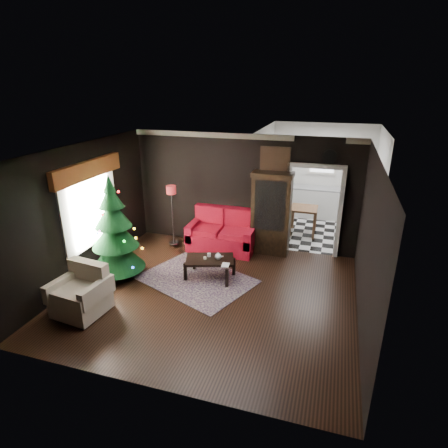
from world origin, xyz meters
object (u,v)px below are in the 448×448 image
(loveseat, at_px, (222,231))
(armchair, at_px, (80,291))
(christmas_tree, at_px, (114,230))
(kitchen_table, at_px, (303,221))
(curio_cabinet, at_px, (271,215))
(floor_lamp, at_px, (172,215))
(wall_clock, at_px, (330,157))
(coffee_table, at_px, (210,268))
(teapot, at_px, (218,256))

(loveseat, xyz_separation_m, armchair, (-1.60, -3.33, -0.04))
(christmas_tree, relative_size, kitchen_table, 2.92)
(curio_cabinet, height_order, floor_lamp, curio_cabinet)
(wall_clock, xyz_separation_m, kitchen_table, (-0.55, 1.25, -2.00))
(curio_cabinet, bearing_deg, armchair, -127.77)
(armchair, relative_size, coffee_table, 0.88)
(teapot, bearing_deg, christmas_tree, -167.51)
(curio_cabinet, height_order, wall_clock, wall_clock)
(floor_lamp, distance_m, coffee_table, 1.99)
(floor_lamp, xyz_separation_m, kitchen_table, (3.03, 1.82, -0.46))
(armchair, distance_m, wall_clock, 5.76)
(floor_lamp, distance_m, kitchen_table, 3.56)
(christmas_tree, height_order, teapot, christmas_tree)
(christmas_tree, distance_m, teapot, 2.22)
(curio_cabinet, relative_size, wall_clock, 5.94)
(coffee_table, height_order, wall_clock, wall_clock)
(kitchen_table, bearing_deg, loveseat, -137.49)
(armchair, xyz_separation_m, kitchen_table, (3.40, 4.98, -0.09))
(teapot, bearing_deg, wall_clock, 42.66)
(loveseat, height_order, coffee_table, loveseat)
(curio_cabinet, distance_m, floor_lamp, 2.42)
(floor_lamp, relative_size, coffee_table, 1.53)
(loveseat, height_order, christmas_tree, christmas_tree)
(loveseat, distance_m, curio_cabinet, 1.25)
(curio_cabinet, distance_m, kitchen_table, 1.67)
(armchair, distance_m, kitchen_table, 6.03)
(christmas_tree, bearing_deg, armchair, -84.27)
(floor_lamp, xyz_separation_m, armchair, (-0.37, -3.17, -0.37))
(floor_lamp, relative_size, teapot, 9.60)
(loveseat, height_order, wall_clock, wall_clock)
(curio_cabinet, distance_m, coffee_table, 2.05)
(coffee_table, height_order, teapot, teapot)
(curio_cabinet, bearing_deg, loveseat, -169.17)
(floor_lamp, distance_m, teapot, 2.06)
(armchair, bearing_deg, floor_lamp, 89.96)
(coffee_table, bearing_deg, wall_clock, 40.24)
(floor_lamp, distance_m, christmas_tree, 1.82)
(loveseat, bearing_deg, floor_lamp, -172.35)
(curio_cabinet, bearing_deg, christmas_tree, -143.77)
(loveseat, xyz_separation_m, kitchen_table, (1.80, 1.65, -0.12))
(wall_clock, bearing_deg, loveseat, -170.34)
(coffee_table, bearing_deg, floor_lamp, 137.88)
(kitchen_table, bearing_deg, christmas_tree, -134.95)
(kitchen_table, bearing_deg, teapot, -115.04)
(loveseat, xyz_separation_m, curio_cabinet, (1.15, 0.22, 0.45))
(christmas_tree, xyz_separation_m, teapot, (2.10, 0.47, -0.52))
(kitchen_table, bearing_deg, coffee_table, -117.72)
(christmas_tree, height_order, kitchen_table, christmas_tree)
(curio_cabinet, distance_m, teapot, 1.88)
(loveseat, distance_m, kitchen_table, 2.45)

